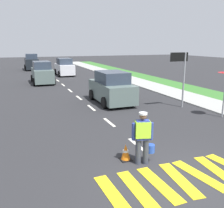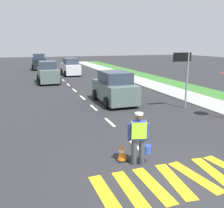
% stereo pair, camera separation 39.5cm
% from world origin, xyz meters
% --- Properties ---
extents(ground_plane, '(96.00, 96.00, 0.00)m').
position_xyz_m(ground_plane, '(0.00, 21.00, 0.00)').
color(ground_plane, '#28282B').
extents(sidewalk_right, '(2.40, 72.00, 0.14)m').
position_xyz_m(sidewalk_right, '(7.20, 10.00, 0.00)').
color(sidewalk_right, '#9E9E99').
rests_on(sidewalk_right, ground).
extents(grass_verge_right, '(2.40, 72.00, 0.06)m').
position_xyz_m(grass_verge_right, '(9.60, 10.00, 0.00)').
color(grass_verge_right, '#38722D').
rests_on(grass_verge_right, ground).
extents(crosswalk_stripes, '(4.52, 1.93, 0.01)m').
position_xyz_m(crosswalk_stripes, '(0.00, 0.10, 0.01)').
color(crosswalk_stripes, yellow).
rests_on(crosswalk_stripes, ground).
extents(lane_center_line, '(0.14, 46.40, 0.01)m').
position_xyz_m(lane_center_line, '(0.00, 25.20, 0.00)').
color(lane_center_line, silver).
rests_on(lane_center_line, ground).
extents(road_worker, '(0.77, 0.39, 1.67)m').
position_xyz_m(road_worker, '(-0.51, 1.35, 0.93)').
color(road_worker, '#383D4C').
rests_on(road_worker, ground).
extents(lane_direction_sign, '(1.16, 0.11, 3.20)m').
position_xyz_m(lane_direction_sign, '(4.86, 6.95, 2.41)').
color(lane_direction_sign, gray).
rests_on(lane_direction_sign, ground).
extents(traffic_cone_near, '(0.36, 0.36, 0.54)m').
position_xyz_m(traffic_cone_near, '(-0.91, 1.77, 0.26)').
color(traffic_cone_near, black).
rests_on(traffic_cone_near, ground).
extents(car_outgoing_ahead, '(2.08, 4.09, 1.99)m').
position_xyz_m(car_outgoing_ahead, '(1.61, 9.55, 0.93)').
color(car_outgoing_ahead, slate).
rests_on(car_outgoing_ahead, ground).
extents(car_oncoming_third, '(2.00, 3.96, 2.27)m').
position_xyz_m(car_oncoming_third, '(-1.64, 32.84, 1.05)').
color(car_oncoming_third, black).
rests_on(car_oncoming_third, ground).
extents(car_outgoing_far, '(1.95, 4.11, 2.00)m').
position_xyz_m(car_outgoing_far, '(1.51, 24.77, 0.93)').
color(car_outgoing_far, silver).
rests_on(car_outgoing_far, ground).
extents(car_oncoming_second, '(1.97, 4.09, 2.05)m').
position_xyz_m(car_oncoming_second, '(-1.60, 19.46, 0.95)').
color(car_oncoming_second, slate).
rests_on(car_oncoming_second, ground).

